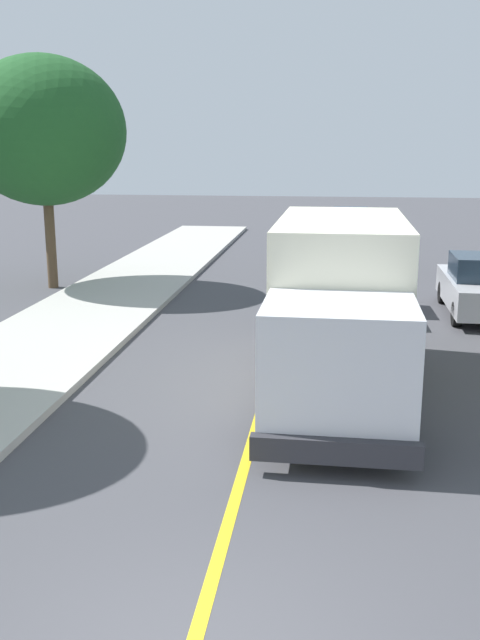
# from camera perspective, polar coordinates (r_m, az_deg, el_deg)

# --- Properties ---
(centre_line_yellow) EXTENTS (0.16, 56.00, 0.01)m
(centre_line_yellow) POSITION_cam_1_polar(r_m,az_deg,el_deg) (16.17, 2.91, -2.73)
(centre_line_yellow) COLOR gold
(centre_line_yellow) RESTS_ON ground
(box_truck) EXTENTS (2.47, 7.20, 3.20)m
(box_truck) POSITION_cam_1_polar(r_m,az_deg,el_deg) (13.56, 7.91, 1.62)
(box_truck) COLOR #F2EDCC
(box_truck) RESTS_ON ground
(parked_car_near) EXTENTS (1.89, 4.44, 1.67)m
(parked_car_near) POSITION_cam_1_polar(r_m,az_deg,el_deg) (20.58, 9.36, 2.95)
(parked_car_near) COLOR #4C564C
(parked_car_near) RESTS_ON ground
(parked_car_mid) EXTENTS (1.99, 4.48, 1.67)m
(parked_car_mid) POSITION_cam_1_polar(r_m,az_deg,el_deg) (27.45, 9.06, 5.64)
(parked_car_mid) COLOR black
(parked_car_mid) RESTS_ON ground
(parked_car_far) EXTENTS (1.83, 4.41, 1.67)m
(parked_car_far) POSITION_cam_1_polar(r_m,az_deg,el_deg) (34.47, 8.69, 7.28)
(parked_car_far) COLOR #2D4793
(parked_car_far) RESTS_ON ground
(parked_van_across) EXTENTS (1.85, 4.42, 1.67)m
(parked_van_across) POSITION_cam_1_polar(r_m,az_deg,el_deg) (20.76, 18.46, 2.51)
(parked_van_across) COLOR #B7B7BC
(parked_van_across) RESTS_ON ground
(street_tree_down_block) EXTENTS (5.12, 5.12, 7.28)m
(street_tree_down_block) POSITION_cam_1_polar(r_m,az_deg,el_deg) (24.03, -15.24, 14.19)
(street_tree_down_block) COLOR brown
(street_tree_down_block) RESTS_ON ground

